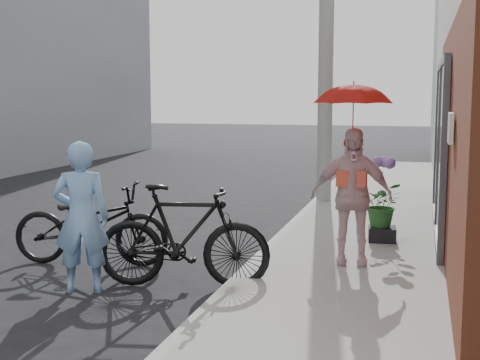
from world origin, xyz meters
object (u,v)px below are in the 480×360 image
at_px(officer, 81,217).
at_px(bike_right, 183,236).
at_px(bike_left, 91,224).
at_px(kimono_woman, 351,196).
at_px(planter, 382,234).
at_px(utility_pole, 326,21).

relative_size(officer, bike_right, 0.86).
bearing_deg(bike_left, kimono_woman, -90.38).
distance_m(officer, bike_right, 1.13).
xyz_separation_m(kimono_woman, planter, (0.30, 1.36, -0.72)).
height_order(bike_left, planter, bike_left).
height_order(bike_right, planter, bike_right).
relative_size(utility_pole, officer, 4.22).
xyz_separation_m(bike_right, planter, (2.03, 2.46, -0.36)).
relative_size(bike_left, kimono_woman, 1.21).
bearing_deg(officer, kimono_woman, -170.78).
xyz_separation_m(bike_left, planter, (3.51, 1.82, -0.31)).
bearing_deg(utility_pole, planter, -68.85).
distance_m(bike_right, kimono_woman, 2.09).
distance_m(utility_pole, planter, 4.87).
xyz_separation_m(bike_right, kimono_woman, (1.73, 1.11, 0.36)).
bearing_deg(kimono_woman, officer, -158.16).
bearing_deg(bike_right, planter, -50.03).
bearing_deg(planter, kimono_woman, -102.53).
distance_m(kimono_woman, planter, 1.57).
relative_size(utility_pole, bike_right, 3.61).
xyz_separation_m(utility_pole, officer, (-1.75, -6.27, -2.67)).
xyz_separation_m(bike_left, kimono_woman, (3.21, 0.47, 0.42)).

